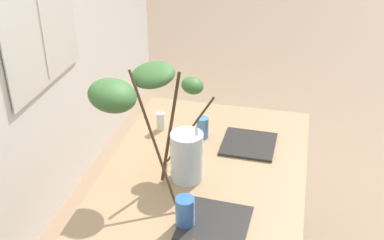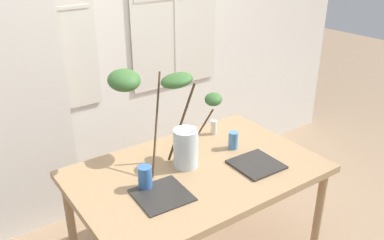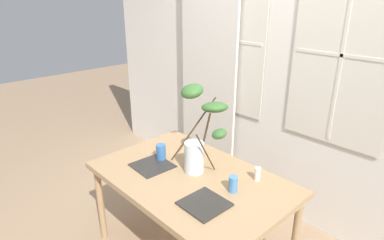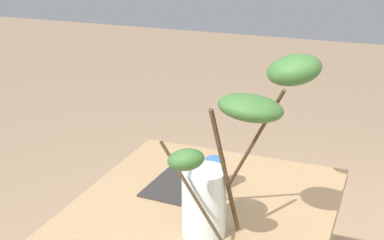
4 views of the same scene
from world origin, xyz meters
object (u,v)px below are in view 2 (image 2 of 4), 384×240
at_px(drinking_glass_blue_right, 233,140).
at_px(plate_square_right, 256,164).
at_px(dining_table, 197,178).
at_px(drinking_glass_blue_left, 145,178).
at_px(plate_square_left, 162,195).
at_px(pillar_candle, 214,127).
at_px(vase_with_branches, 170,116).

xyz_separation_m(drinking_glass_blue_right, plate_square_right, (-0.03, -0.25, -0.05)).
xyz_separation_m(dining_table, plate_square_right, (0.32, -0.18, 0.07)).
relative_size(drinking_glass_blue_left, plate_square_right, 0.49).
bearing_deg(dining_table, plate_square_left, -159.81).
xyz_separation_m(dining_table, drinking_glass_blue_right, (0.34, 0.07, 0.12)).
distance_m(drinking_glass_blue_left, plate_square_right, 0.69).
bearing_deg(plate_square_left, drinking_glass_blue_right, 16.15).
relative_size(plate_square_right, pillar_candle, 2.38).
distance_m(drinking_glass_blue_left, pillar_candle, 0.78).
height_order(vase_with_branches, plate_square_right, vase_with_branches).
bearing_deg(drinking_glass_blue_left, plate_square_right, -14.49).
height_order(drinking_glass_blue_left, plate_square_left, drinking_glass_blue_left).
xyz_separation_m(drinking_glass_blue_left, plate_square_left, (0.03, -0.11, -0.06)).
height_order(plate_square_right, pillar_candle, pillar_candle).
bearing_deg(vase_with_branches, drinking_glass_blue_right, -11.56).
relative_size(dining_table, plate_square_left, 5.24).
bearing_deg(vase_with_branches, drinking_glass_blue_left, -148.72).
relative_size(dining_table, vase_with_branches, 2.15).
height_order(plate_square_left, pillar_candle, pillar_candle).
relative_size(drinking_glass_blue_left, plate_square_left, 0.48).
bearing_deg(drinking_glass_blue_right, pillar_candle, 83.45).
bearing_deg(vase_with_branches, plate_square_left, -130.41).
xyz_separation_m(dining_table, pillar_candle, (0.37, 0.31, 0.11)).
relative_size(vase_with_branches, plate_square_right, 2.52).
xyz_separation_m(vase_with_branches, drinking_glass_blue_left, (-0.27, -0.16, -0.24)).
bearing_deg(drinking_glass_blue_left, pillar_candle, 23.76).
relative_size(drinking_glass_blue_left, drinking_glass_blue_right, 1.17).
distance_m(vase_with_branches, plate_square_left, 0.47).
height_order(vase_with_branches, drinking_glass_blue_right, vase_with_branches).
bearing_deg(plate_square_right, drinking_glass_blue_left, 165.51).
distance_m(drinking_glass_blue_right, plate_square_right, 0.26).
distance_m(drinking_glass_blue_right, pillar_candle, 0.24).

